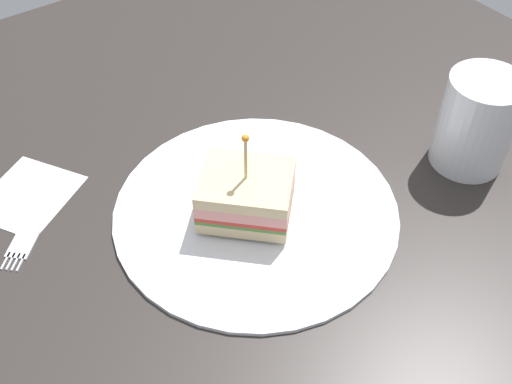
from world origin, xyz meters
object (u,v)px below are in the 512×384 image
(napkin, at_px, (28,195))
(drink_glass, at_px, (475,127))
(plate, at_px, (256,209))
(sandwich_half_center, at_px, (244,192))
(fork, at_px, (30,228))

(napkin, bearing_deg, drink_glass, 150.82)
(plate, bearing_deg, sandwich_half_center, -17.02)
(plate, xyz_separation_m, fork, (0.19, -0.11, -0.00))
(sandwich_half_center, xyz_separation_m, napkin, (0.17, -0.15, -0.03))
(napkin, height_order, fork, fork)
(drink_glass, distance_m, napkin, 0.47)
(plate, xyz_separation_m, drink_glass, (-0.23, 0.07, 0.04))
(plate, xyz_separation_m, napkin, (0.18, -0.16, -0.00))
(sandwich_half_center, bearing_deg, plate, 162.98)
(sandwich_half_center, relative_size, fork, 1.07)
(drink_glass, xyz_separation_m, napkin, (0.41, -0.23, -0.04))
(napkin, distance_m, fork, 0.05)
(plate, relative_size, drink_glass, 2.74)
(napkin, bearing_deg, sandwich_half_center, 137.31)
(plate, distance_m, sandwich_half_center, 0.03)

